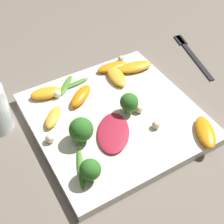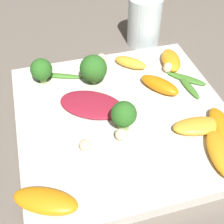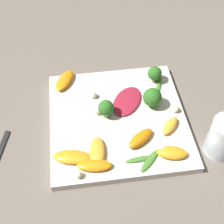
{
  "view_description": "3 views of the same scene",
  "coord_description": "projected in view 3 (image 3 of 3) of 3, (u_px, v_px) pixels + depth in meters",
  "views": [
    {
      "loc": [
        -0.22,
        -0.36,
        0.46
      ],
      "look_at": [
        -0.01,
        -0.01,
        0.04
      ],
      "focal_mm": 50.0,
      "sensor_mm": 36.0,
      "label": 1
    },
    {
      "loc": [
        0.31,
        -0.1,
        0.34
      ],
      "look_at": [
        -0.0,
        -0.02,
        0.03
      ],
      "focal_mm": 50.0,
      "sensor_mm": 36.0,
      "label": 2
    },
    {
      "loc": [
        0.07,
        0.44,
        0.58
      ],
      "look_at": [
        0.01,
        -0.01,
        0.03
      ],
      "focal_mm": 50.0,
      "sensor_mm": 36.0,
      "label": 3
    }
  ],
  "objects": [
    {
      "name": "macadamia_nut_2",
      "position": [
        176.0,
        110.0,
        0.71
      ],
      "size": [
        0.02,
        0.02,
        0.02
      ],
      "color": "beige",
      "rests_on": "plate"
    },
    {
      "name": "macadamia_nut_4",
      "position": [
        98.0,
        111.0,
        0.71
      ],
      "size": [
        0.02,
        0.02,
        0.02
      ],
      "color": "beige",
      "rests_on": "plate"
    },
    {
      "name": "orange_segment_1",
      "position": [
        170.0,
        126.0,
        0.69
      ],
      "size": [
        0.06,
        0.06,
        0.02
      ],
      "color": "#FCAD33",
      "rests_on": "plate"
    },
    {
      "name": "orange_segment_2",
      "position": [
        97.0,
        152.0,
        0.64
      ],
      "size": [
        0.04,
        0.08,
        0.01
      ],
      "color": "#FCAD33",
      "rests_on": "plate"
    },
    {
      "name": "broccoli_floret_1",
      "position": [
        106.0,
        108.0,
        0.69
      ],
      "size": [
        0.04,
        0.04,
        0.05
      ],
      "color": "#84AD5B",
      "rests_on": "plate"
    },
    {
      "name": "radicchio_leaf_0",
      "position": [
        127.0,
        101.0,
        0.74
      ],
      "size": [
        0.1,
        0.11,
        0.01
      ],
      "color": "maroon",
      "rests_on": "plate"
    },
    {
      "name": "orange_segment_3",
      "position": [
        140.0,
        138.0,
        0.66
      ],
      "size": [
        0.07,
        0.06,
        0.02
      ],
      "color": "orange",
      "rests_on": "plate"
    },
    {
      "name": "orange_segment_6",
      "position": [
        172.0,
        153.0,
        0.64
      ],
      "size": [
        0.07,
        0.04,
        0.02
      ],
      "color": "orange",
      "rests_on": "plate"
    },
    {
      "name": "orange_segment_4",
      "position": [
        94.0,
        165.0,
        0.62
      ],
      "size": [
        0.07,
        0.04,
        0.01
      ],
      "color": "orange",
      "rests_on": "plate"
    },
    {
      "name": "ground_plane",
      "position": [
        118.0,
        122.0,
        0.73
      ],
      "size": [
        2.4,
        2.4,
        0.0
      ],
      "primitive_type": "plane",
      "color": "#6B6056"
    },
    {
      "name": "orange_segment_5",
      "position": [
        65.0,
        80.0,
        0.78
      ],
      "size": [
        0.06,
        0.08,
        0.02
      ],
      "color": "orange",
      "rests_on": "plate"
    },
    {
      "name": "broccoli_floret_2",
      "position": [
        155.0,
        74.0,
        0.77
      ],
      "size": [
        0.03,
        0.03,
        0.04
      ],
      "color": "#7A9E51",
      "rests_on": "plate"
    },
    {
      "name": "broccoli_floret_0",
      "position": [
        152.0,
        97.0,
        0.71
      ],
      "size": [
        0.04,
        0.04,
        0.05
      ],
      "color": "#84AD5B",
      "rests_on": "plate"
    },
    {
      "name": "arugula_sprig_1",
      "position": [
        140.0,
        159.0,
        0.64
      ],
      "size": [
        0.06,
        0.02,
        0.01
      ],
      "color": "#47842D",
      "rests_on": "plate"
    },
    {
      "name": "macadamia_nut_3",
      "position": [
        79.0,
        175.0,
        0.61
      ],
      "size": [
        0.01,
        0.01,
        0.01
      ],
      "color": "beige",
      "rests_on": "plate"
    },
    {
      "name": "plate",
      "position": [
        118.0,
        120.0,
        0.72
      ],
      "size": [
        0.31,
        0.31,
        0.02
      ],
      "color": "silver",
      "rests_on": "ground_plane"
    },
    {
      "name": "arugula_sprig_0",
      "position": [
        150.0,
        160.0,
        0.64
      ],
      "size": [
        0.06,
        0.06,
        0.01
      ],
      "color": "#47842D",
      "rests_on": "plate"
    },
    {
      "name": "macadamia_nut_1",
      "position": [
        94.0,
        95.0,
        0.74
      ],
      "size": [
        0.02,
        0.02,
        0.02
      ],
      "color": "beige",
      "rests_on": "plate"
    },
    {
      "name": "drinking_glass",
      "position": [
        223.0,
        137.0,
        0.64
      ],
      "size": [
        0.06,
        0.06,
        0.09
      ],
      "color": "silver",
      "rests_on": "ground_plane"
    },
    {
      "name": "orange_segment_0",
      "position": [
        72.0,
        157.0,
        0.64
      ],
      "size": [
        0.08,
        0.05,
        0.02
      ],
      "color": "orange",
      "rests_on": "plate"
    },
    {
      "name": "macadamia_nut_0",
      "position": [
        162.0,
        149.0,
        0.65
      ],
      "size": [
        0.02,
        0.02,
        0.02
      ],
      "color": "beige",
      "rests_on": "plate"
    },
    {
      "name": "arugula_sprig_2",
      "position": [
        158.0,
        86.0,
        0.77
      ],
      "size": [
        0.04,
        0.08,
        0.01
      ],
      "color": "#47842D",
      "rests_on": "plate"
    }
  ]
}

